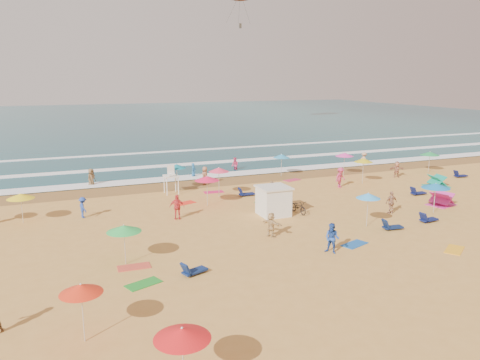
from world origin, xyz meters
name	(u,v)px	position (x,y,z in m)	size (l,w,h in m)	color
ground	(244,220)	(0.00, 0.00, 0.00)	(220.00, 220.00, 0.00)	gold
ocean	(106,121)	(0.00, 84.00, 0.00)	(220.00, 140.00, 0.18)	#0C4756
wet_sand	(193,184)	(0.00, 12.50, 0.01)	(220.00, 220.00, 0.00)	olive
surf_foam	(171,166)	(0.00, 21.32, 0.10)	(200.00, 18.70, 0.05)	white
cabana	(273,202)	(2.48, 0.45, 1.00)	(2.00, 2.00, 2.00)	silver
cabana_roof	(274,187)	(2.48, 0.45, 2.06)	(2.20, 2.20, 0.12)	silver
bicycle	(298,207)	(4.38, 0.15, 0.48)	(0.64, 1.84, 0.97)	black
lifeguard_stand	(171,182)	(-2.82, 9.50, 1.05)	(1.20, 1.20, 2.10)	white
beach_umbrellas	(269,185)	(2.45, 1.17, 2.11)	(54.08, 30.37, 0.79)	#1B7FEA
loungers	(347,221)	(6.29, -3.28, 0.17)	(55.35, 18.63, 0.34)	#101B50
towels	(200,229)	(-3.46, -0.68, 0.01)	(35.05, 21.66, 0.03)	#AD153A
popup_tents	(439,188)	(18.14, 0.53, 0.60)	(6.85, 7.14, 1.20)	#D02E8F
beachgoers	(241,192)	(1.81, 4.97, 0.78)	(49.47, 27.83, 2.10)	#DE3764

